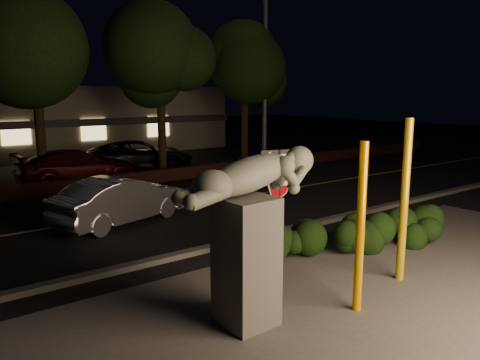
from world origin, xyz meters
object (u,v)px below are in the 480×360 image
yellow_pole_left (360,229)px  sculpture (249,220)px  yellow_pole_right (404,201)px  signpost (279,183)px  parked_car_darkred (77,166)px  streetlight (260,22)px  silver_sedan (122,200)px  parked_car_dark (140,155)px

yellow_pole_left → sculpture: bearing=156.2°
yellow_pole_left → yellow_pole_right: yellow_pole_right is taller
signpost → parked_car_darkred: signpost is taller
yellow_pole_right → parked_car_darkred: size_ratio=0.67×
yellow_pole_left → streetlight: streetlight is taller
yellow_pole_left → signpost: bearing=80.0°
signpost → silver_sedan: bearing=120.8°
sculpture → streetlight: (10.33, 12.34, 5.19)m
signpost → parked_car_dark: (3.08, 13.37, -1.05)m
yellow_pole_left → signpost: size_ratio=1.17×
yellow_pole_left → parked_car_darkred: 14.31m
parked_car_dark → yellow_pole_right: bearing=-164.8°
yellow_pole_left → parked_car_dark: size_ratio=0.58×
sculpture → parked_car_dark: sculpture is taller
parked_car_dark → sculpture: bearing=-177.3°
parked_car_darkred → parked_car_dark: parked_car_dark is taller
sculpture → silver_sedan: bearing=81.5°
yellow_pole_right → streetlight: size_ratio=0.27×
yellow_pole_right → parked_car_dark: (1.80, 15.50, -0.89)m
signpost → yellow_pole_left: bearing=-84.7°
silver_sedan → parked_car_dark: parked_car_dark is taller
silver_sedan → sculpture: bearing=156.9°
yellow_pole_right → signpost: yellow_pole_right is taller
parked_car_darkred → sculpture: bearing=173.0°
parked_car_dark → parked_car_darkred: bearing=136.0°
parked_car_darkred → parked_car_dark: size_ratio=0.94×
yellow_pole_left → silver_sedan: yellow_pole_left is taller
streetlight → silver_sedan: 12.71m
sculpture → silver_sedan: size_ratio=0.69×
sculpture → parked_car_darkred: (1.73, 13.53, -1.02)m
yellow_pole_left → yellow_pole_right: 1.76m
yellow_pole_left → parked_car_dark: bearing=77.5°
yellow_pole_left → sculpture: (-1.71, 0.76, 0.27)m
silver_sedan → parked_car_darkred: size_ratio=0.85×
parked_car_darkred → parked_car_dark: (3.50, 1.57, 0.01)m
yellow_pole_left → sculpture: 1.89m
yellow_pole_right → parked_car_darkred: bearing=97.0°
silver_sedan → parked_car_dark: size_ratio=0.80×
yellow_pole_right → streetlight: streetlight is taller
yellow_pole_right → yellow_pole_left: bearing=-168.4°
signpost → streetlight: streetlight is taller
yellow_pole_left → parked_car_darkred: (0.02, 14.29, -0.75)m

